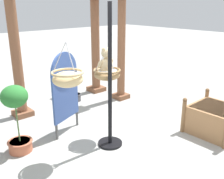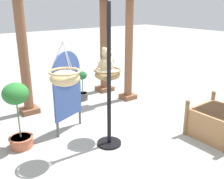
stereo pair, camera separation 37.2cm
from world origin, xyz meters
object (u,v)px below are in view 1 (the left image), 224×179
(teddy_bear, at_px, (106,62))
(potted_plant_tall_leafy, at_px, (16,114))
(potted_plant_fern_front, at_px, (75,88))
(wooden_planter_box, at_px, (215,119))
(hanging_basket_with_teddy, at_px, (107,74))
(hanging_basket_left_high, at_px, (68,78))
(greenhouse_pillar_right, at_px, (16,52))
(greenhouse_pillar_far_back, at_px, (95,48))
(display_sign_board, at_px, (65,87))
(greenhouse_pillar_left, at_px, (121,44))
(display_pole_central, at_px, (110,104))

(teddy_bear, distance_m, potted_plant_tall_leafy, 1.75)
(potted_plant_fern_front, bearing_deg, wooden_planter_box, -72.27)
(hanging_basket_with_teddy, distance_m, hanging_basket_left_high, 0.95)
(potted_plant_tall_leafy, bearing_deg, greenhouse_pillar_right, 65.18)
(teddy_bear, relative_size, hanging_basket_left_high, 0.71)
(potted_plant_fern_front, bearing_deg, hanging_basket_left_high, -125.52)
(greenhouse_pillar_far_back, distance_m, display_sign_board, 2.62)
(hanging_basket_with_teddy, relative_size, teddy_bear, 1.13)
(greenhouse_pillar_right, bearing_deg, potted_plant_tall_leafy, -114.82)
(hanging_basket_left_high, relative_size, potted_plant_fern_front, 0.87)
(potted_plant_tall_leafy, xyz_separation_m, display_sign_board, (1.00, 0.06, 0.25))
(greenhouse_pillar_far_back, relative_size, display_sign_board, 1.64)
(greenhouse_pillar_left, height_order, potted_plant_tall_leafy, greenhouse_pillar_left)
(potted_plant_fern_front, height_order, display_sign_board, display_sign_board)
(wooden_planter_box, relative_size, display_sign_board, 0.60)
(hanging_basket_left_high, bearing_deg, greenhouse_pillar_left, 30.90)
(greenhouse_pillar_far_back, xyz_separation_m, potted_plant_fern_front, (-0.91, -0.29, -0.91))
(greenhouse_pillar_right, relative_size, wooden_planter_box, 3.15)
(teddy_bear, xyz_separation_m, greenhouse_pillar_left, (1.66, 1.35, 0.01))
(potted_plant_tall_leafy, bearing_deg, display_pole_central, -33.39)
(greenhouse_pillar_far_back, bearing_deg, potted_plant_fern_front, -162.34)
(potted_plant_fern_front, bearing_deg, greenhouse_pillar_right, 179.07)
(display_pole_central, bearing_deg, wooden_planter_box, -28.94)
(display_pole_central, height_order, greenhouse_pillar_left, greenhouse_pillar_left)
(greenhouse_pillar_left, distance_m, potted_plant_tall_leafy, 3.31)
(display_sign_board, bearing_deg, teddy_bear, -54.60)
(potted_plant_tall_leafy, bearing_deg, hanging_basket_left_high, -55.57)
(hanging_basket_left_high, xyz_separation_m, greenhouse_pillar_right, (0.12, 2.21, 0.08))
(greenhouse_pillar_left, bearing_deg, hanging_basket_left_high, -149.10)
(teddy_bear, bearing_deg, potted_plant_tall_leafy, 157.97)
(greenhouse_pillar_right, bearing_deg, greenhouse_pillar_left, -15.15)
(hanging_basket_left_high, height_order, potted_plant_tall_leafy, hanging_basket_left_high)
(display_pole_central, relative_size, potted_plant_fern_front, 3.25)
(hanging_basket_with_teddy, bearing_deg, display_pole_central, -120.96)
(hanging_basket_with_teddy, height_order, potted_plant_fern_front, hanging_basket_with_teddy)
(display_pole_central, distance_m, greenhouse_pillar_left, 2.53)
(wooden_planter_box, height_order, potted_plant_fern_front, potted_plant_fern_front)
(potted_plant_fern_front, xyz_separation_m, potted_plant_tall_leafy, (-2.10, -1.40, 0.34))
(hanging_basket_with_teddy, xyz_separation_m, potted_plant_fern_front, (0.64, 2.02, -0.89))
(greenhouse_pillar_far_back, bearing_deg, hanging_basket_with_teddy, -123.98)
(teddy_bear, bearing_deg, greenhouse_pillar_right, 111.67)
(hanging_basket_with_teddy, relative_size, potted_plant_fern_front, 0.70)
(wooden_planter_box, bearing_deg, hanging_basket_left_high, 157.25)
(greenhouse_pillar_right, height_order, potted_plant_fern_front, greenhouse_pillar_right)
(greenhouse_pillar_right, bearing_deg, greenhouse_pillar_far_back, 6.47)
(hanging_basket_left_high, relative_size, greenhouse_pillar_left, 0.22)
(display_pole_central, bearing_deg, display_sign_board, 108.77)
(greenhouse_pillar_far_back, xyz_separation_m, display_sign_board, (-2.02, -1.63, -0.33))
(display_pole_central, height_order, hanging_basket_left_high, display_pole_central)
(potted_plant_tall_leafy, height_order, display_sign_board, display_sign_board)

